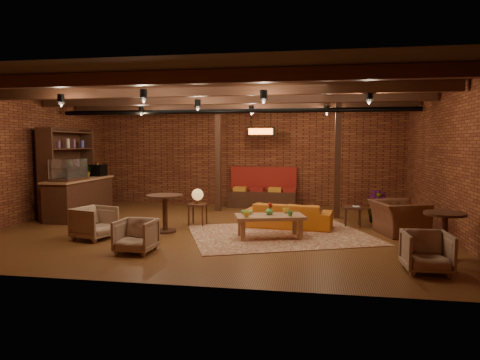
% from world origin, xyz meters
% --- Properties ---
extents(floor, '(10.00, 10.00, 0.00)m').
position_xyz_m(floor, '(0.00, 0.00, 0.00)').
color(floor, '#442511').
rests_on(floor, ground).
extents(ceiling, '(10.00, 8.00, 0.02)m').
position_xyz_m(ceiling, '(0.00, 0.00, 3.20)').
color(ceiling, black).
rests_on(ceiling, wall_back).
extents(wall_back, '(10.00, 0.02, 3.20)m').
position_xyz_m(wall_back, '(0.00, 4.00, 1.60)').
color(wall_back, '#5E291B').
rests_on(wall_back, ground).
extents(wall_front, '(10.00, 0.02, 3.20)m').
position_xyz_m(wall_front, '(0.00, -4.00, 1.60)').
color(wall_front, '#5E291B').
rests_on(wall_front, ground).
extents(wall_left, '(0.02, 8.00, 3.20)m').
position_xyz_m(wall_left, '(-5.00, 0.00, 1.60)').
color(wall_left, '#5E291B').
rests_on(wall_left, ground).
extents(wall_right, '(0.02, 8.00, 3.20)m').
position_xyz_m(wall_right, '(5.00, 0.00, 1.60)').
color(wall_right, '#5E291B').
rests_on(wall_right, ground).
extents(ceiling_beams, '(9.80, 6.40, 0.22)m').
position_xyz_m(ceiling_beams, '(0.00, 0.00, 3.08)').
color(ceiling_beams, black).
rests_on(ceiling_beams, ceiling).
extents(ceiling_pipe, '(9.60, 0.12, 0.12)m').
position_xyz_m(ceiling_pipe, '(0.00, 1.60, 2.85)').
color(ceiling_pipe, black).
rests_on(ceiling_pipe, ceiling).
extents(post_left, '(0.16, 0.16, 3.20)m').
position_xyz_m(post_left, '(-0.60, 2.60, 1.60)').
color(post_left, black).
rests_on(post_left, ground).
extents(post_right, '(0.16, 0.16, 3.20)m').
position_xyz_m(post_right, '(2.80, 2.00, 1.60)').
color(post_right, black).
rests_on(post_right, ground).
extents(service_counter, '(0.80, 2.50, 1.60)m').
position_xyz_m(service_counter, '(-4.10, 1.00, 0.80)').
color(service_counter, black).
rests_on(service_counter, ground).
extents(plant_counter, '(0.35, 0.39, 0.30)m').
position_xyz_m(plant_counter, '(-4.00, 1.20, 1.22)').
color(plant_counter, '#337F33').
rests_on(plant_counter, service_counter).
extents(shelving_hutch, '(0.52, 2.00, 2.40)m').
position_xyz_m(shelving_hutch, '(-4.50, 1.10, 1.20)').
color(shelving_hutch, black).
rests_on(shelving_hutch, ground).
extents(banquette, '(2.10, 0.70, 1.00)m').
position_xyz_m(banquette, '(0.60, 3.55, 0.50)').
color(banquette, maroon).
rests_on(banquette, ground).
extents(service_sign, '(0.86, 0.06, 0.30)m').
position_xyz_m(service_sign, '(0.60, 3.10, 2.35)').
color(service_sign, '#FF6119').
rests_on(service_sign, ceiling).
extents(ceiling_spotlights, '(6.40, 4.40, 0.28)m').
position_xyz_m(ceiling_spotlights, '(0.00, 0.00, 2.86)').
color(ceiling_spotlights, black).
rests_on(ceiling_spotlights, ceiling).
extents(rug, '(4.58, 4.08, 0.01)m').
position_xyz_m(rug, '(1.45, -0.43, 0.01)').
color(rug, maroon).
rests_on(rug, floor).
extents(sofa, '(2.11, 1.04, 0.59)m').
position_xyz_m(sofa, '(1.59, 0.41, 0.30)').
color(sofa, '#C1631A').
rests_on(sofa, floor).
extents(coffee_table, '(1.58, 1.08, 0.74)m').
position_xyz_m(coffee_table, '(1.24, -0.79, 0.44)').
color(coffee_table, '#9D6E49').
rests_on(coffee_table, floor).
extents(side_table_lamp, '(0.44, 0.44, 0.90)m').
position_xyz_m(side_table_lamp, '(-0.62, 0.36, 0.68)').
color(side_table_lamp, black).
rests_on(side_table_lamp, floor).
extents(round_table_left, '(0.82, 0.82, 0.85)m').
position_xyz_m(round_table_left, '(-1.13, -0.56, 0.58)').
color(round_table_left, black).
rests_on(round_table_left, floor).
extents(armchair_a, '(0.86, 0.89, 0.75)m').
position_xyz_m(armchair_a, '(-2.36, -1.47, 0.38)').
color(armchair_a, tan).
rests_on(armchair_a, floor).
extents(armchair_b, '(0.69, 0.65, 0.68)m').
position_xyz_m(armchair_b, '(-1.05, -2.37, 0.34)').
color(armchair_b, tan).
rests_on(armchair_b, floor).
extents(armchair_right, '(1.01, 1.28, 0.99)m').
position_xyz_m(armchair_right, '(4.02, 0.05, 0.49)').
color(armchair_right, brown).
rests_on(armchair_right, floor).
extents(side_table_book, '(0.43, 0.43, 0.49)m').
position_xyz_m(side_table_book, '(3.12, 0.87, 0.43)').
color(side_table_book, black).
rests_on(side_table_book, floor).
extents(round_table_right, '(0.70, 0.70, 0.82)m').
position_xyz_m(round_table_right, '(4.40, -1.91, 0.55)').
color(round_table_right, black).
rests_on(round_table_right, floor).
extents(armchair_far, '(0.70, 0.65, 0.70)m').
position_xyz_m(armchair_far, '(3.91, -2.76, 0.35)').
color(armchair_far, tan).
rests_on(armchair_far, floor).
extents(plant_tall, '(1.50, 1.50, 2.47)m').
position_xyz_m(plant_tall, '(3.76, 1.42, 1.23)').
color(plant_tall, '#4C7F4C').
rests_on(plant_tall, floor).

